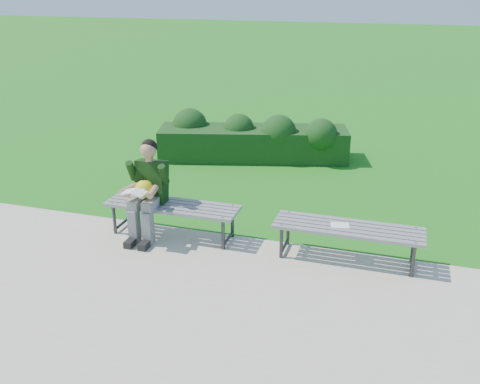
# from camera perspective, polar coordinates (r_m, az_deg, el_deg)

# --- Properties ---
(ground) EXTENTS (80.00, 80.00, 0.00)m
(ground) POSITION_cam_1_polar(r_m,az_deg,el_deg) (7.38, -2.96, -4.46)
(ground) COLOR #337119
(ground) RESTS_ON ground
(walkway) EXTENTS (30.00, 3.50, 0.02)m
(walkway) POSITION_cam_1_polar(r_m,az_deg,el_deg) (5.98, -8.83, -11.40)
(walkway) COLOR #AFA690
(walkway) RESTS_ON ground
(hedge) EXTENTS (3.71, 1.79, 0.91)m
(hedge) POSITION_cam_1_polar(r_m,az_deg,el_deg) (10.36, 1.34, 5.70)
(hedge) COLOR #133917
(hedge) RESTS_ON ground
(bench_left) EXTENTS (1.80, 0.50, 0.46)m
(bench_left) POSITION_cam_1_polar(r_m,az_deg,el_deg) (7.18, -7.23, -1.72)
(bench_left) COLOR gray
(bench_left) RESTS_ON walkway
(bench_right) EXTENTS (1.80, 0.50, 0.46)m
(bench_right) POSITION_cam_1_polar(r_m,az_deg,el_deg) (6.63, 11.45, -4.06)
(bench_right) COLOR gray
(bench_right) RESTS_ON walkway
(seated_boy) EXTENTS (0.56, 0.76, 1.31)m
(seated_boy) POSITION_cam_1_polar(r_m,az_deg,el_deg) (7.12, -9.86, 0.50)
(seated_boy) COLOR slate
(seated_boy) RESTS_ON walkway
(paper_sheet) EXTENTS (0.25, 0.20, 0.01)m
(paper_sheet) POSITION_cam_1_polar(r_m,az_deg,el_deg) (6.61, 10.62, -3.51)
(paper_sheet) COLOR white
(paper_sheet) RESTS_ON bench_right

